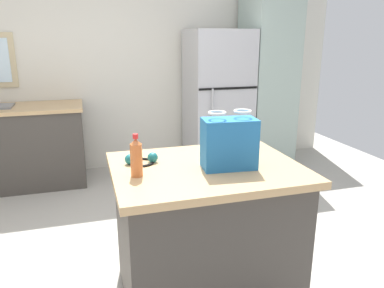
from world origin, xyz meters
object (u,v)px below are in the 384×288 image
Objects in this scene: refrigerator at (217,101)px; ear_defenders at (142,160)px; tall_cabinet at (267,80)px; kitchen_island at (206,231)px; shopping_bag at (229,143)px; bottle at (136,157)px; small_box at (239,141)px.

refrigerator is 2.51m from ear_defenders.
ear_defenders is (-1.95, -2.16, -0.19)m from tall_cabinet.
refrigerator reaches higher than kitchen_island.
shopping_bag is at bearing -121.75° from tall_cabinet.
bottle is at bearing -105.70° from ear_defenders.
shopping_bag is at bearing -24.44° from ear_defenders.
small_box is (-0.62, -2.08, 0.10)m from refrigerator.
tall_cabinet is 2.92m from ear_defenders.
refrigerator is (0.92, 2.31, 0.41)m from kitchen_island.
refrigerator is at bearing 73.50° from small_box.
tall_cabinet is 2.44m from small_box.
ear_defenders is (-1.28, -2.16, 0.05)m from refrigerator.
tall_cabinet is at bearing 48.00° from ear_defenders.
bottle is 0.23m from ear_defenders.
tall_cabinet is at bearing 0.02° from refrigerator.
tall_cabinet is 9.25× the size of bottle.
kitchen_island is at bearing 148.59° from shopping_bag.
refrigerator is 2.72m from bottle.
shopping_bag is at bearing -122.59° from small_box.
ear_defenders is at bearing -120.67° from refrigerator.
tall_cabinet reaches higher than shopping_bag.
refrigerator is 2.52m from shopping_bag.
bottle reaches higher than kitchen_island.
small_box is 0.73× the size of ear_defenders.
tall_cabinet reaches higher than kitchen_island.
refrigerator is at bearing 60.48° from bottle.
kitchen_island is 0.60m from ear_defenders.
tall_cabinet is at bearing 58.25° from shopping_bag.
refrigerator is at bearing -179.98° from tall_cabinet.
refrigerator is 7.18× the size of bottle.
bottle is at bearing -130.26° from tall_cabinet.
small_box is at bearing 21.68° from bottle.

